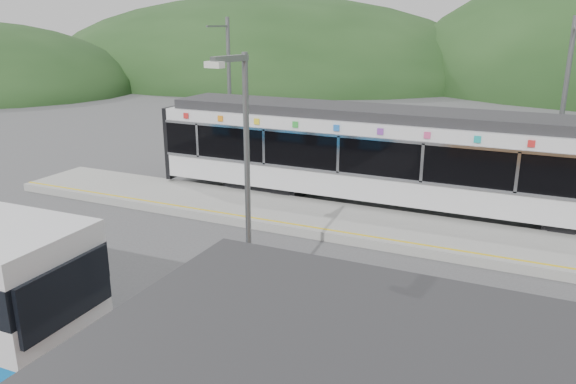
% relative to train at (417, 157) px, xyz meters
% --- Properties ---
extents(ground, '(120.00, 120.00, 0.00)m').
position_rel_train_xyz_m(ground, '(-2.40, -6.00, -2.06)').
color(ground, '#4C4C4F').
rests_on(ground, ground).
extents(hills, '(146.00, 149.00, 26.00)m').
position_rel_train_xyz_m(hills, '(3.79, -0.71, -2.06)').
color(hills, '#1E3D19').
rests_on(hills, ground).
extents(platform, '(26.00, 3.20, 0.30)m').
position_rel_train_xyz_m(platform, '(-2.40, -2.70, -1.91)').
color(platform, '#9E9E99').
rests_on(platform, ground).
extents(yellow_line, '(26.00, 0.10, 0.01)m').
position_rel_train_xyz_m(yellow_line, '(-2.40, -4.00, -1.76)').
color(yellow_line, yellow).
rests_on(yellow_line, platform).
extents(train, '(20.44, 3.01, 3.74)m').
position_rel_train_xyz_m(train, '(0.00, 0.00, 0.00)').
color(train, black).
rests_on(train, ground).
extents(catenary_mast_west, '(0.18, 1.80, 7.00)m').
position_rel_train_xyz_m(catenary_mast_west, '(-9.40, 2.56, 1.58)').
color(catenary_mast_west, slate).
rests_on(catenary_mast_west, ground).
extents(catenary_mast_east, '(0.18, 1.80, 7.00)m').
position_rel_train_xyz_m(catenary_mast_east, '(4.60, 2.56, 1.58)').
color(catenary_mast_east, slate).
rests_on(catenary_mast_east, ground).
extents(lamp_post, '(0.37, 1.11, 6.22)m').
position_rel_train_xyz_m(lamp_post, '(-1.42, -10.32, 1.64)').
color(lamp_post, slate).
rests_on(lamp_post, ground).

